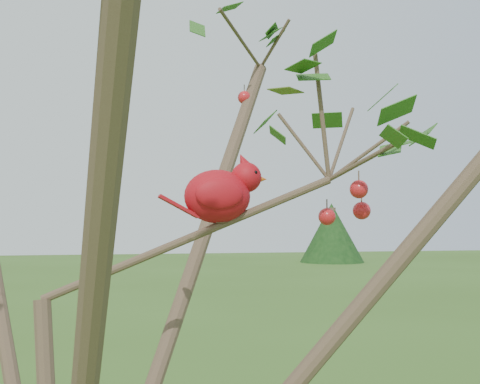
# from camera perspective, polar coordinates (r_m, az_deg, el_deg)

# --- Properties ---
(crabapple_tree) EXTENTS (2.35, 2.05, 2.95)m
(crabapple_tree) POSITION_cam_1_polar(r_m,az_deg,el_deg) (1.16, -15.04, -2.08)
(crabapple_tree) COLOR #493427
(crabapple_tree) RESTS_ON ground
(cardinal) EXTENTS (0.24, 0.12, 0.17)m
(cardinal) POSITION_cam_1_polar(r_m,az_deg,el_deg) (1.28, -1.82, -0.15)
(cardinal) COLOR #B60F14
(cardinal) RESTS_ON ground
(distant_trees) EXTENTS (44.20, 13.69, 3.16)m
(distant_trees) POSITION_cam_1_polar(r_m,az_deg,el_deg) (25.08, -12.03, -4.42)
(distant_trees) COLOR #493427
(distant_trees) RESTS_ON ground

